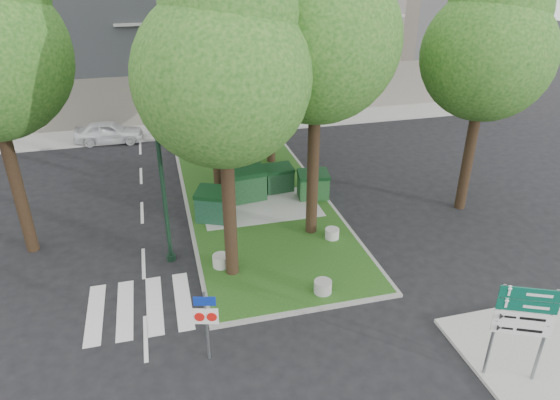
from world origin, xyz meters
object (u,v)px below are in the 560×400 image
object	(u,v)px
dumpster_b	(246,184)
tree_median_near_right	(320,22)
car_white	(109,132)
directional_sign	(523,319)
tree_median_mid	(212,37)
litter_bin	(266,150)
bollard_left	(221,261)
dumpster_a	(215,205)
bollard_mid	(323,287)
tree_median_near_left	(224,60)
street_lamp	(160,164)
traffic_sign_pole	(206,317)
dumpster_d	(313,185)
tree_street_right	(490,42)
bollard_right	(332,233)
car_silver	(265,110)
dumpster_c	(278,178)

from	to	relation	value
dumpster_b	tree_median_near_right	bearing A→B (deg)	-66.51
tree_median_near_right	car_white	distance (m)	16.95
directional_sign	dumpster_b	bearing A→B (deg)	135.49
tree_median_mid	car_white	world-z (taller)	tree_median_mid
litter_bin	bollard_left	bearing A→B (deg)	-111.71
directional_sign	car_white	bearing A→B (deg)	141.30
dumpster_a	bollard_mid	bearing A→B (deg)	-40.25
tree_median_near_left	directional_sign	world-z (taller)	tree_median_near_left
tree_median_mid	tree_median_near_right	bearing A→B (deg)	-56.31
street_lamp	traffic_sign_pole	world-z (taller)	street_lamp
tree_median_near_left	bollard_left	world-z (taller)	tree_median_near_left
dumpster_d	bollard_mid	world-z (taller)	dumpster_d
tree_median_near_right	tree_street_right	distance (m)	7.09
bollard_right	litter_bin	distance (m)	9.03
tree_median_near_left	litter_bin	bearing A→B (deg)	71.09
traffic_sign_pole	tree_street_right	bearing A→B (deg)	42.71
dumpster_d	bollard_mid	size ratio (longest dim) A/B	2.50
dumpster_b	dumpster_d	xyz separation A→B (m)	(2.92, -0.63, -0.13)
dumpster_d	street_lamp	bearing A→B (deg)	-145.99
dumpster_a	directional_sign	bearing A→B (deg)	-34.23
tree_median_near_left	tree_street_right	bearing A→B (deg)	13.39
car_white	car_silver	size ratio (longest dim) A/B	0.81
dumpster_a	car_silver	xyz separation A→B (m)	(5.02, 12.54, -0.01)
tree_street_right	dumpster_d	world-z (taller)	tree_street_right
tree_street_right	bollard_mid	distance (m)	11.26
dumpster_a	street_lamp	world-z (taller)	street_lamp
directional_sign	car_silver	bearing A→B (deg)	117.36
dumpster_c	car_silver	xyz separation A→B (m)	(1.82, 10.47, 0.07)
bollard_right	car_silver	distance (m)	15.19
tree_median_near_right	traffic_sign_pole	bearing A→B (deg)	-130.06
dumpster_b	dumpster_c	world-z (taller)	dumpster_b
litter_bin	car_silver	size ratio (longest dim) A/B	0.13
dumpster_a	street_lamp	xyz separation A→B (m)	(-1.99, -2.42, 2.99)
bollard_right	litter_bin	size ratio (longest dim) A/B	0.88
tree_median_near_right	street_lamp	bearing A→B (deg)	-174.04
bollard_right	dumpster_c	bearing A→B (deg)	101.33
bollard_mid	traffic_sign_pole	distance (m)	4.52
tree_median_near_right	bollard_mid	bearing A→B (deg)	-103.31
tree_median_near_left	traffic_sign_pole	distance (m)	7.14
dumpster_b	directional_sign	bearing A→B (deg)	-75.84
tree_street_right	street_lamp	size ratio (longest dim) A/B	1.68
dumpster_b	bollard_right	distance (m)	4.94
dumpster_d	litter_bin	distance (m)	5.52
dumpster_b	litter_bin	world-z (taller)	dumpster_b
dumpster_b	dumpster_d	distance (m)	2.99
traffic_sign_pole	directional_sign	distance (m)	8.00
car_white	directional_sign	bearing A→B (deg)	-146.68
dumpster_a	car_white	size ratio (longest dim) A/B	0.47
tree_median_mid	street_lamp	bearing A→B (deg)	-117.03
car_white	dumpster_a	bearing A→B (deg)	-150.74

